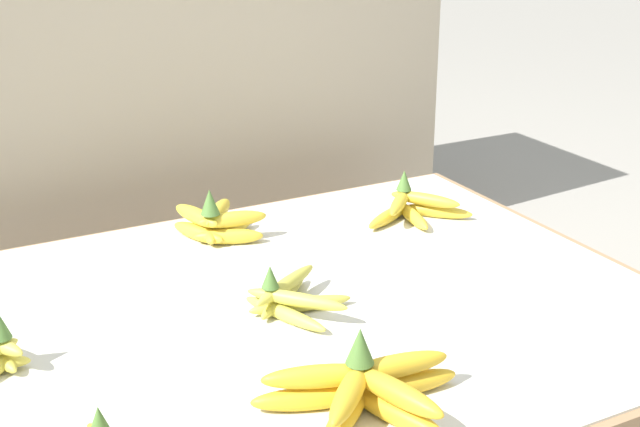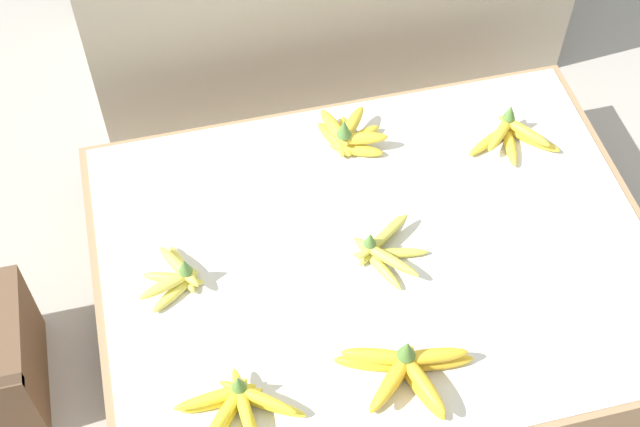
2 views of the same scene
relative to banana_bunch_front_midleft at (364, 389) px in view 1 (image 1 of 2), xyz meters
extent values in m
cube|color=#997551|center=(0.03, 0.31, -0.16)|extent=(1.26, 0.96, 0.23)
cube|color=silver|center=(0.03, 0.31, -0.04)|extent=(1.22, 0.93, 0.00)
cube|color=tan|center=(0.13, 1.27, 0.13)|extent=(1.34, 0.56, 0.81)
cone|color=#4C7533|center=(-0.33, 0.03, 0.04)|extent=(0.03, 0.03, 0.04)
ellipsoid|color=gold|center=(-0.06, 0.04, -0.02)|extent=(0.16, 0.08, 0.03)
ellipsoid|color=gold|center=(-0.03, -0.01, -0.02)|extent=(0.14, 0.13, 0.03)
ellipsoid|color=gold|center=(0.02, -0.04, -0.02)|extent=(0.08, 0.16, 0.03)
ellipsoid|color=gold|center=(0.07, 0.01, -0.02)|extent=(0.16, 0.05, 0.03)
ellipsoid|color=gold|center=(-0.05, 0.04, 0.01)|extent=(0.16, 0.08, 0.03)
ellipsoid|color=gold|center=(-0.03, -0.01, 0.01)|extent=(0.13, 0.13, 0.03)
ellipsoid|color=gold|center=(0.02, -0.04, 0.01)|extent=(0.07, 0.16, 0.03)
ellipsoid|color=gold|center=(0.05, 0.01, 0.01)|extent=(0.16, 0.05, 0.03)
cone|color=#4C7533|center=(0.00, 0.02, 0.05)|extent=(0.04, 0.04, 0.05)
ellipsoid|color=gold|center=(0.02, 0.28, -0.02)|extent=(0.08, 0.17, 0.02)
ellipsoid|color=gold|center=(0.06, 0.29, -0.02)|extent=(0.17, 0.06, 0.02)
ellipsoid|color=gold|center=(0.04, 0.33, -0.02)|extent=(0.14, 0.13, 0.02)
ellipsoid|color=gold|center=(0.04, 0.27, 0.00)|extent=(0.13, 0.14, 0.02)
ellipsoid|color=gold|center=(0.05, 0.33, 0.00)|extent=(0.16, 0.11, 0.02)
cone|color=#4C7533|center=(0.01, 0.30, 0.03)|extent=(0.03, 0.03, 0.04)
ellipsoid|color=gold|center=(0.06, 0.61, -0.02)|extent=(0.13, 0.08, 0.03)
ellipsoid|color=gold|center=(0.07, 0.64, -0.02)|extent=(0.13, 0.08, 0.03)
ellipsoid|color=gold|center=(0.04, 0.65, -0.02)|extent=(0.06, 0.13, 0.03)
ellipsoid|color=gold|center=(0.02, 0.65, -0.02)|extent=(0.08, 0.13, 0.03)
ellipsoid|color=gold|center=(0.07, 0.61, 0.01)|extent=(0.13, 0.05, 0.03)
ellipsoid|color=gold|center=(0.06, 0.66, 0.01)|extent=(0.11, 0.12, 0.03)
ellipsoid|color=gold|center=(0.02, 0.66, 0.01)|extent=(0.06, 0.13, 0.03)
cone|color=#4C7533|center=(0.03, 0.62, 0.05)|extent=(0.04, 0.04, 0.05)
ellipsoid|color=gold|center=(0.39, 0.56, -0.02)|extent=(0.14, 0.09, 0.03)
ellipsoid|color=gold|center=(0.43, 0.54, -0.02)|extent=(0.05, 0.15, 0.03)
ellipsoid|color=gold|center=(0.49, 0.54, -0.02)|extent=(0.12, 0.12, 0.03)
ellipsoid|color=gold|center=(0.41, 0.56, 0.00)|extent=(0.12, 0.12, 0.03)
ellipsoid|color=gold|center=(0.47, 0.55, 0.00)|extent=(0.11, 0.14, 0.03)
cone|color=#4C7533|center=(0.44, 0.59, 0.04)|extent=(0.03, 0.03, 0.04)
camera|label=1|loc=(-0.51, -0.85, 0.62)|focal=50.00mm
camera|label=2|loc=(-0.36, -0.76, 1.61)|focal=50.00mm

